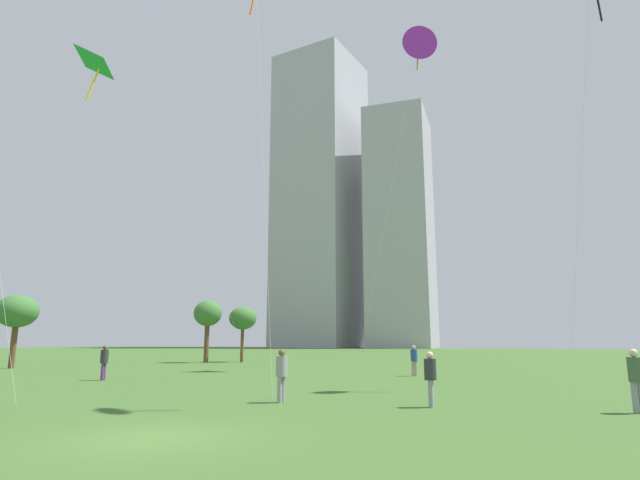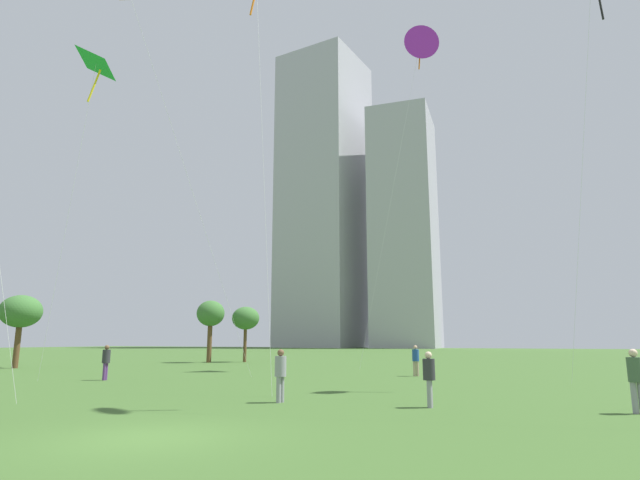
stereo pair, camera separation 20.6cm
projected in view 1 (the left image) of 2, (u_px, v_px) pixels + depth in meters
name	position (u px, v px, depth m)	size (l,w,h in m)	color
ground	(151.00, 439.00, 11.25)	(280.00, 280.00, 0.00)	#3D6028
person_standing_0	(414.00, 358.00, 31.11)	(0.40, 0.40, 1.80)	tan
person_standing_1	(104.00, 360.00, 27.85)	(0.41, 0.41, 1.85)	#593372
person_standing_2	(430.00, 375.00, 16.65)	(0.39, 0.39, 1.74)	gray
person_standing_4	(282.00, 372.00, 17.93)	(0.40, 0.40, 1.79)	gray
person_standing_5	(636.00, 376.00, 15.31)	(0.41, 0.41, 1.85)	gray
kite_flying_2	(94.00, 66.00, 28.22)	(3.92, 2.05, 17.40)	silver
kite_flying_4	(417.00, 48.00, 41.84)	(6.88, 3.12, 26.72)	silver
park_tree_0	(17.00, 312.00, 40.28)	(3.12, 3.12, 5.59)	brown
park_tree_1	(208.00, 314.00, 50.61)	(2.69, 2.69, 5.95)	brown
park_tree_2	(243.00, 319.00, 51.81)	(2.71, 2.71, 5.42)	brown
distant_highrise_0	(401.00, 228.00, 152.13)	(17.51, 21.56, 69.15)	#A8A8AD
distant_highrise_1	(321.00, 198.00, 166.00)	(23.45, 24.05, 93.71)	#A8A8AD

